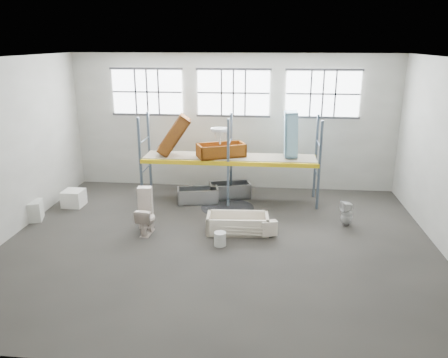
# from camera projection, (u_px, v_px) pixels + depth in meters

# --- Properties ---
(floor) EXTENTS (12.00, 10.00, 0.10)m
(floor) POSITION_uv_depth(u_px,v_px,m) (219.00, 244.00, 12.32)
(floor) COLOR #423E38
(floor) RESTS_ON ground
(ceiling) EXTENTS (12.00, 10.00, 0.10)m
(ceiling) POSITION_uv_depth(u_px,v_px,m) (218.00, 56.00, 10.78)
(ceiling) COLOR silver
(ceiling) RESTS_ON ground
(wall_back) EXTENTS (12.00, 0.10, 5.00)m
(wall_back) POSITION_uv_depth(u_px,v_px,m) (233.00, 122.00, 16.34)
(wall_back) COLOR #A6A499
(wall_back) RESTS_ON ground
(wall_front) EXTENTS (12.00, 0.10, 5.00)m
(wall_front) POSITION_uv_depth(u_px,v_px,m) (182.00, 239.00, 6.76)
(wall_front) COLOR #ADACA0
(wall_front) RESTS_ON ground
(wall_left) EXTENTS (0.10, 10.00, 5.00)m
(wall_left) POSITION_uv_depth(u_px,v_px,m) (1.00, 151.00, 12.12)
(wall_left) COLOR #BBB9AC
(wall_left) RESTS_ON ground
(window_left) EXTENTS (2.60, 0.04, 1.60)m
(window_left) POSITION_uv_depth(u_px,v_px,m) (147.00, 92.00, 16.20)
(window_left) COLOR white
(window_left) RESTS_ON wall_back
(window_mid) EXTENTS (2.60, 0.04, 1.60)m
(window_mid) POSITION_uv_depth(u_px,v_px,m) (233.00, 93.00, 15.90)
(window_mid) COLOR white
(window_mid) RESTS_ON wall_back
(window_right) EXTENTS (2.60, 0.04, 1.60)m
(window_right) POSITION_uv_depth(u_px,v_px,m) (323.00, 94.00, 15.60)
(window_right) COLOR white
(window_right) RESTS_ON wall_back
(rack_upright_la) EXTENTS (0.08, 0.08, 3.00)m
(rack_upright_la) POSITION_uv_depth(u_px,v_px,m) (140.00, 161.00, 14.88)
(rack_upright_la) COLOR slate
(rack_upright_la) RESTS_ON floor
(rack_upright_lb) EXTENTS (0.08, 0.08, 3.00)m
(rack_upright_lb) POSITION_uv_depth(u_px,v_px,m) (150.00, 153.00, 16.02)
(rack_upright_lb) COLOR slate
(rack_upright_lb) RESTS_ON floor
(rack_upright_ma) EXTENTS (0.08, 0.08, 3.00)m
(rack_upright_ma) POSITION_uv_depth(u_px,v_px,m) (228.00, 164.00, 14.60)
(rack_upright_ma) COLOR slate
(rack_upright_ma) RESTS_ON floor
(rack_upright_mb) EXTENTS (0.08, 0.08, 3.00)m
(rack_upright_mb) POSITION_uv_depth(u_px,v_px,m) (231.00, 155.00, 15.74)
(rack_upright_mb) COLOR slate
(rack_upright_mb) RESTS_ON floor
(rack_upright_ra) EXTENTS (0.08, 0.08, 3.00)m
(rack_upright_ra) POSITION_uv_depth(u_px,v_px,m) (319.00, 166.00, 14.32)
(rack_upright_ra) COLOR slate
(rack_upright_ra) RESTS_ON floor
(rack_upright_rb) EXTENTS (0.08, 0.08, 3.00)m
(rack_upright_rb) POSITION_uv_depth(u_px,v_px,m) (316.00, 157.00, 15.46)
(rack_upright_rb) COLOR slate
(rack_upright_rb) RESTS_ON floor
(rack_beam_front) EXTENTS (6.00, 0.10, 0.14)m
(rack_beam_front) POSITION_uv_depth(u_px,v_px,m) (228.00, 164.00, 14.60)
(rack_beam_front) COLOR yellow
(rack_beam_front) RESTS_ON floor
(rack_beam_back) EXTENTS (6.00, 0.10, 0.14)m
(rack_beam_back) POSITION_uv_depth(u_px,v_px,m) (231.00, 155.00, 15.74)
(rack_beam_back) COLOR yellow
(rack_beam_back) RESTS_ON floor
(shelf_deck) EXTENTS (5.90, 1.10, 0.03)m
(shelf_deck) POSITION_uv_depth(u_px,v_px,m) (230.00, 157.00, 15.15)
(shelf_deck) COLOR gray
(shelf_deck) RESTS_ON floor
(wet_patch) EXTENTS (1.80, 1.80, 0.00)m
(wet_patch) POSITION_uv_depth(u_px,v_px,m) (228.00, 208.00, 14.86)
(wet_patch) COLOR black
(wet_patch) RESTS_ON floor
(bathtub_beige) EXTENTS (1.85, 0.95, 0.53)m
(bathtub_beige) POSITION_uv_depth(u_px,v_px,m) (238.00, 223.00, 12.92)
(bathtub_beige) COLOR #F6E8CE
(bathtub_beige) RESTS_ON floor
(cistern_spare) EXTENTS (0.51, 0.36, 0.44)m
(cistern_spare) POSITION_uv_depth(u_px,v_px,m) (269.00, 228.00, 12.56)
(cistern_spare) COLOR beige
(cistern_spare) RESTS_ON bathtub_beige
(sink_in_tub) EXTENTS (0.45, 0.45, 0.14)m
(sink_in_tub) POSITION_uv_depth(u_px,v_px,m) (231.00, 228.00, 12.86)
(sink_in_tub) COLOR beige
(sink_in_tub) RESTS_ON bathtub_beige
(toilet_beige) EXTENTS (0.52, 0.84, 0.82)m
(toilet_beige) POSITION_uv_depth(u_px,v_px,m) (146.00, 220.00, 12.77)
(toilet_beige) COLOR beige
(toilet_beige) RESTS_ON floor
(cistern_tall) EXTENTS (0.44, 0.31, 1.28)m
(cistern_tall) POSITION_uv_depth(u_px,v_px,m) (146.00, 207.00, 13.13)
(cistern_tall) COLOR beige
(cistern_tall) RESTS_ON floor
(toilet_white) EXTENTS (0.44, 0.44, 0.77)m
(toilet_white) POSITION_uv_depth(u_px,v_px,m) (347.00, 213.00, 13.35)
(toilet_white) COLOR silver
(toilet_white) RESTS_ON floor
(steel_tub_left) EXTENTS (1.52, 0.94, 0.52)m
(steel_tub_left) POSITION_uv_depth(u_px,v_px,m) (198.00, 195.00, 15.27)
(steel_tub_left) COLOR #B9BDC2
(steel_tub_left) RESTS_ON floor
(steel_tub_right) EXTENTS (1.58, 1.03, 0.53)m
(steel_tub_right) POSITION_uv_depth(u_px,v_px,m) (230.00, 190.00, 15.81)
(steel_tub_right) COLOR #9C9FA3
(steel_tub_right) RESTS_ON floor
(rust_tub_flat) EXTENTS (1.78, 1.33, 0.45)m
(rust_tub_flat) POSITION_uv_depth(u_px,v_px,m) (221.00, 150.00, 15.04)
(rust_tub_flat) COLOR #974D09
(rust_tub_flat) RESTS_ON shelf_deck
(rust_tub_tilted) EXTENTS (1.30, 0.88, 1.47)m
(rust_tub_tilted) POSITION_uv_depth(u_px,v_px,m) (174.00, 135.00, 15.11)
(rust_tub_tilted) COLOR #874D10
(rust_tub_tilted) RESTS_ON shelf_deck
(sink_on_shelf) EXTENTS (0.69, 0.56, 0.57)m
(sink_on_shelf) POSITION_uv_depth(u_px,v_px,m) (220.00, 143.00, 14.84)
(sink_on_shelf) COLOR silver
(sink_on_shelf) RESTS_ON rust_tub_flat
(blue_tub_upright) EXTENTS (0.50, 0.72, 1.53)m
(blue_tub_upright) POSITION_uv_depth(u_px,v_px,m) (291.00, 134.00, 14.80)
(blue_tub_upright) COLOR #87BED8
(blue_tub_upright) RESTS_ON shelf_deck
(bucket) EXTENTS (0.44, 0.44, 0.39)m
(bucket) POSITION_uv_depth(u_px,v_px,m) (220.00, 239.00, 12.08)
(bucket) COLOR silver
(bucket) RESTS_ON floor
(carton_near) EXTENTS (0.88, 0.81, 0.62)m
(carton_near) POSITION_uv_depth(u_px,v_px,m) (30.00, 211.00, 13.75)
(carton_near) COLOR silver
(carton_near) RESTS_ON floor
(carton_far) EXTENTS (0.68, 0.68, 0.55)m
(carton_far) POSITION_uv_depth(u_px,v_px,m) (74.00, 198.00, 14.96)
(carton_far) COLOR white
(carton_far) RESTS_ON floor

